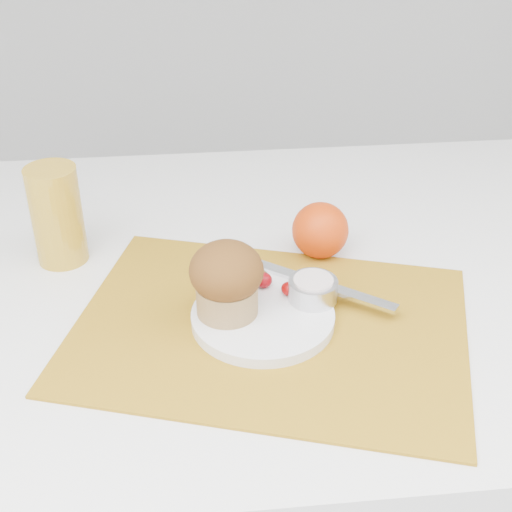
{
  "coord_description": "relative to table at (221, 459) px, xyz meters",
  "views": [
    {
      "loc": [
        -0.03,
        -0.77,
        1.29
      ],
      "look_at": [
        0.05,
        0.0,
        0.8
      ],
      "focal_mm": 50.0,
      "sensor_mm": 36.0,
      "label": 1
    }
  ],
  "objects": [
    {
      "name": "juice_glass",
      "position": [
        -0.21,
        0.05,
        0.45
      ],
      "size": [
        0.09,
        0.09,
        0.14
      ],
      "primitive_type": "cylinder",
      "rotation": [
        0.0,
        0.0,
        -0.35
      ],
      "color": "gold",
      "rests_on": "table"
    },
    {
      "name": "ramekin",
      "position": [
        0.12,
        -0.1,
        0.41
      ],
      "size": [
        0.08,
        0.08,
        0.03
      ],
      "primitive_type": "cylinder",
      "rotation": [
        0.0,
        0.0,
        0.34
      ],
      "color": "silver",
      "rests_on": "plate"
    },
    {
      "name": "plate",
      "position": [
        0.05,
        -0.13,
        0.39
      ],
      "size": [
        0.18,
        0.18,
        0.01
      ],
      "primitive_type": "cylinder",
      "rotation": [
        0.0,
        0.0,
        0.03
      ],
      "color": "white",
      "rests_on": "placemat"
    },
    {
      "name": "placemat",
      "position": [
        0.06,
        -0.14,
        0.38
      ],
      "size": [
        0.56,
        0.47,
        0.0
      ],
      "primitive_type": "cube",
      "rotation": [
        0.0,
        0.0,
        -0.3
      ],
      "color": "#A37416",
      "rests_on": "table"
    },
    {
      "name": "cream",
      "position": [
        0.12,
        -0.1,
        0.42
      ],
      "size": [
        0.06,
        0.06,
        0.01
      ],
      "primitive_type": "cylinder",
      "rotation": [
        0.0,
        0.0,
        -0.29
      ],
      "color": "silver",
      "rests_on": "ramekin"
    },
    {
      "name": "muffin",
      "position": [
        0.01,
        -0.12,
        0.44
      ],
      "size": [
        0.09,
        0.09,
        0.1
      ],
      "color": "#A98451",
      "rests_on": "plate"
    },
    {
      "name": "raspberry_near",
      "position": [
        0.06,
        -0.07,
        0.4
      ],
      "size": [
        0.02,
        0.02,
        0.02
      ],
      "primitive_type": "ellipsoid",
      "color": "#5F0206",
      "rests_on": "plate"
    },
    {
      "name": "butter_knife",
      "position": [
        0.13,
        -0.08,
        0.4
      ],
      "size": [
        0.18,
        0.14,
        0.01
      ],
      "primitive_type": "cube",
      "rotation": [
        0.0,
        0.0,
        -0.65
      ],
      "color": "silver",
      "rests_on": "plate"
    },
    {
      "name": "table",
      "position": [
        0.0,
        0.0,
        0.0
      ],
      "size": [
        1.2,
        0.8,
        0.75
      ],
      "primitive_type": "cube",
      "color": "white",
      "rests_on": "ground"
    },
    {
      "name": "orange",
      "position": [
        0.15,
        0.03,
        0.41
      ],
      "size": [
        0.08,
        0.08,
        0.08
      ],
      "primitive_type": "sphere",
      "color": "#D83E07",
      "rests_on": "table"
    },
    {
      "name": "raspberry_far",
      "position": [
        0.09,
        -0.09,
        0.4
      ],
      "size": [
        0.02,
        0.02,
        0.02
      ],
      "primitive_type": "ellipsoid",
      "color": "#630302",
      "rests_on": "plate"
    }
  ]
}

